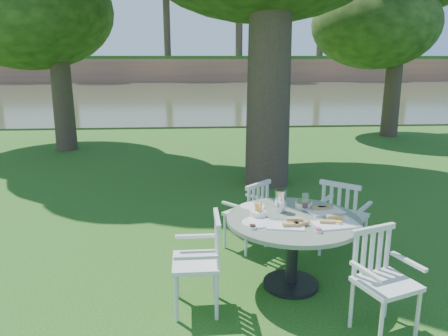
{
  "coord_description": "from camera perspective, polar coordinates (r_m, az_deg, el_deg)",
  "views": [
    {
      "loc": [
        -0.4,
        -5.35,
        2.25
      ],
      "look_at": [
        0.0,
        0.2,
        0.85
      ],
      "focal_mm": 35.0,
      "sensor_mm": 36.0,
      "label": 1
    }
  ],
  "objects": [
    {
      "name": "ground",
      "position": [
        5.82,
        0.14,
        -8.63
      ],
      "size": [
        140.0,
        140.0,
        0.0
      ],
      "primitive_type": "plane",
      "color": "#133D0C",
      "rests_on": "ground"
    },
    {
      "name": "table",
      "position": [
        4.41,
        8.96,
        -8.32
      ],
      "size": [
        1.31,
        1.31,
        0.73
      ],
      "color": "black",
      "rests_on": "ground"
    },
    {
      "name": "chair_ne",
      "position": [
        5.16,
        15.11,
        -5.7
      ],
      "size": [
        0.64,
        0.63,
        0.92
      ],
      "rotation": [
        0.0,
        0.0,
        -3.83
      ],
      "color": "silver",
      "rests_on": "ground"
    },
    {
      "name": "chair_nw",
      "position": [
        5.21,
        3.57,
        -5.5
      ],
      "size": [
        0.59,
        0.59,
        0.85
      ],
      "rotation": [
        0.0,
        0.0,
        -2.4
      ],
      "color": "silver",
      "rests_on": "ground"
    },
    {
      "name": "chair_sw",
      "position": [
        4.01,
        -2.45,
        -11.34
      ],
      "size": [
        0.43,
        0.46,
        0.89
      ],
      "rotation": [
        0.0,
        0.0,
        -1.56
      ],
      "color": "silver",
      "rests_on": "ground"
    },
    {
      "name": "chair_se",
      "position": [
        3.96,
        19.62,
        -12.69
      ],
      "size": [
        0.56,
        0.54,
        0.88
      ],
      "rotation": [
        0.0,
        0.0,
        0.35
      ],
      "color": "silver",
      "rests_on": "ground"
    },
    {
      "name": "tableware",
      "position": [
        4.4,
        8.68,
        -5.64
      ],
      "size": [
        1.1,
        0.9,
        0.23
      ],
      "color": "white",
      "rests_on": "table"
    },
    {
      "name": "river",
      "position": [
        28.44,
        -3.37,
        9.55
      ],
      "size": [
        100.0,
        28.0,
        0.12
      ],
      "primitive_type": "cube",
      "color": "#363D24",
      "rests_on": "ground"
    },
    {
      "name": "far_bank",
      "position": [
        46.74,
        -3.51,
        20.22
      ],
      "size": [
        100.0,
        18.0,
        15.2
      ],
      "color": "#925B44",
      "rests_on": "ground"
    }
  ]
}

